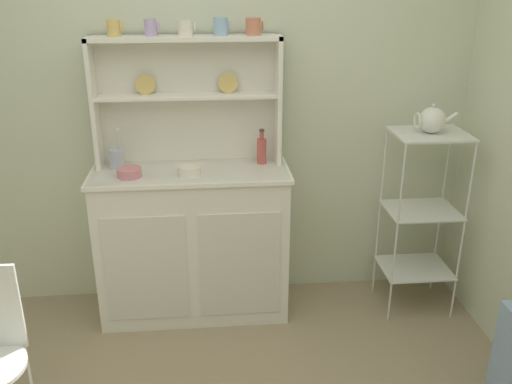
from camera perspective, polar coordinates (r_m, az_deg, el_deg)
The scene contains 14 objects.
wall_back at distance 3.29m, azimuth -5.75°, elevation 9.29°, with size 3.84×0.05×2.50m, color beige.
hutch_cabinet at distance 3.31m, azimuth -6.47°, elevation -5.06°, with size 1.12×0.45×0.92m.
hutch_shelf_unit at distance 3.18m, azimuth -7.09°, elevation 10.36°, with size 1.04×0.18×0.72m.
bakers_rack at distance 3.39m, azimuth 16.73°, elevation -1.24°, with size 0.41×0.34×1.12m.
cup_gold_0 at distance 3.12m, azimuth -14.45°, elevation 16.05°, with size 0.08×0.07×0.09m.
cup_lilac_1 at distance 3.10m, azimuth -10.77°, elevation 16.32°, with size 0.08×0.07×0.09m.
cup_cream_2 at distance 3.09m, azimuth -7.25°, elevation 16.42°, with size 0.09×0.08×0.08m.
cup_sky_3 at distance 3.09m, azimuth -3.63°, elevation 16.66°, with size 0.09×0.08×0.09m.
cup_terracotta_4 at distance 3.10m, azimuth -0.26°, elevation 16.69°, with size 0.10×0.08×0.09m.
bowl_mixing_large at distance 3.08m, azimuth -12.93°, elevation 1.98°, with size 0.13×0.13×0.05m, color #D17A84.
bowl_floral_medium at distance 3.06m, azimuth -6.86°, elevation 2.21°, with size 0.12×0.12×0.05m, color silver.
jam_bottle at distance 3.20m, azimuth 0.59°, elevation 4.36°, with size 0.06×0.06×0.20m.
utensil_jar at distance 3.23m, azimuth -14.19°, elevation 3.39°, with size 0.08×0.08×0.23m.
porcelain_teapot at distance 3.24m, azimuth 17.68°, elevation 7.07°, with size 0.24×0.15×0.17m.
Camera 1 is at (0.03, -1.59, 1.96)m, focal length 38.82 mm.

